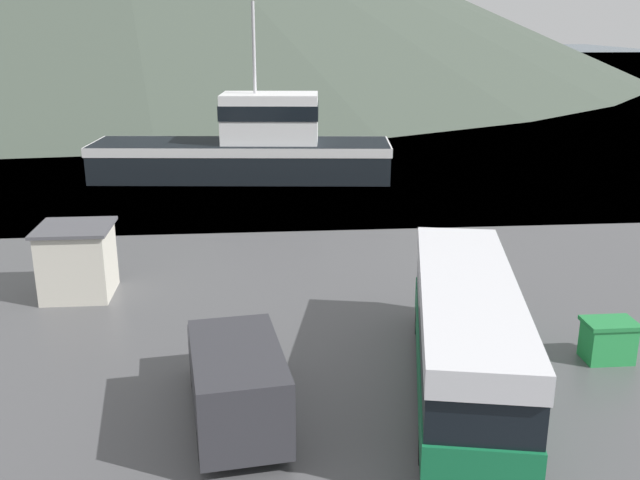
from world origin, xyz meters
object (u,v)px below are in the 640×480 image
Objects in this scene: tour_bus at (466,330)px; delivery_van at (236,378)px; dock_kiosk at (77,261)px; fishing_boat at (248,148)px; storage_bin at (608,340)px.

tour_bus is 6.32m from delivery_van.
dock_kiosk is (-12.23, 8.16, -0.45)m from tour_bus.
delivery_van is 0.31× the size of fishing_boat.
tour_bus is 28.57m from fishing_boat.
delivery_van is 2.22× the size of dock_kiosk.
tour_bus is 5.15m from storage_bin.
fishing_boat reaches higher than storage_bin.
dock_kiosk is at bearing 157.86° from tour_bus.
fishing_boat is at bearing 112.48° from storage_bin.
delivery_van is at bearing -158.41° from tour_bus.
storage_bin is 0.57× the size of dock_kiosk.
fishing_boat reaches higher than dock_kiosk.
delivery_van is 29.01m from fishing_boat.
storage_bin is (10.98, -26.52, -1.31)m from fishing_boat.
dock_kiosk is at bearing 115.58° from delivery_van.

